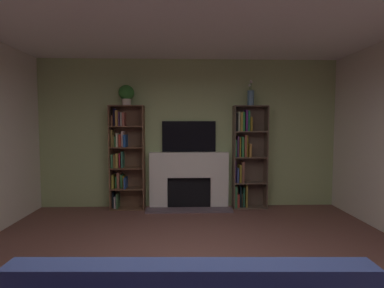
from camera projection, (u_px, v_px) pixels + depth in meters
The scene contains 7 objects.
wall_back_accent at pixel (189, 134), 5.64m from camera, with size 5.79×0.06×2.82m, color #A5BC7C.
fireplace at pixel (189, 179), 5.57m from camera, with size 1.59×0.48×1.06m.
tv at pixel (189, 136), 5.58m from camera, with size 1.02×0.06×0.58m, color black.
bookshelf_left at pixel (124, 156), 5.49m from camera, with size 0.63×0.29×1.94m.
bookshelf_right at pixel (245, 156), 5.57m from camera, with size 0.63×0.28×1.94m.
potted_plant at pixel (126, 94), 5.37m from camera, with size 0.28×0.28×0.37m.
vase_with_flowers at pixel (251, 97), 5.45m from camera, with size 0.13×0.13×0.48m.
Camera 1 is at (-0.12, -2.53, 1.59)m, focal length 27.37 mm.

